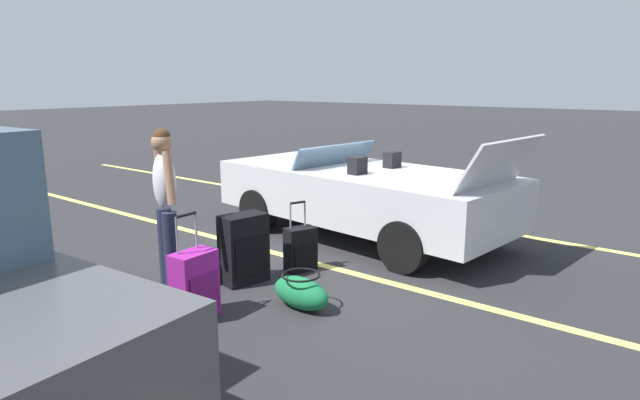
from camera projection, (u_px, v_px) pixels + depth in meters
ground_plane at (362, 236)px, 7.56m from camera, size 80.00×80.00×0.00m
lot_line_near at (410, 217)px, 8.61m from camera, size 18.00×0.12×0.01m
lot_line_mid at (301, 260)px, 6.54m from camera, size 18.00×0.12×0.01m
lot_line_far at (89, 342)px, 4.47m from camera, size 18.00×0.12×0.01m
convertible_car at (352, 192)px, 7.57m from camera, size 4.35×2.16×1.50m
suitcase_large_black at (244, 249)px, 5.75m from camera, size 0.37×0.52×0.74m
suitcase_medium_bright at (195, 285)px, 4.87m from camera, size 0.28×0.41×0.97m
suitcase_small_carryon at (301, 249)px, 6.12m from camera, size 0.31×0.39×0.79m
duffel_bag at (301, 292)px, 5.12m from camera, size 0.66×0.39×0.34m
traveler_person at (165, 200)px, 5.48m from camera, size 0.59×0.32×1.65m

